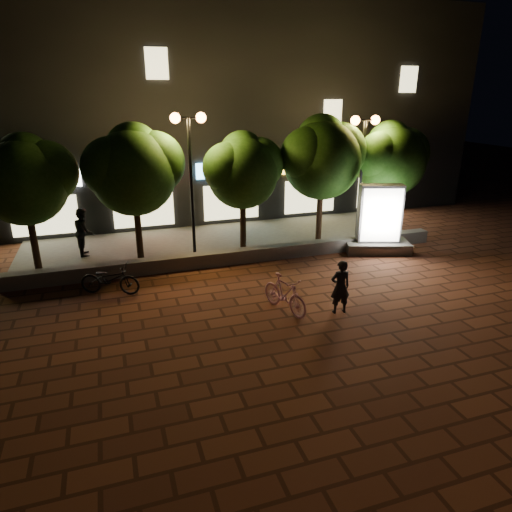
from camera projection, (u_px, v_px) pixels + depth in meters
name	position (u px, v px, depth m)	size (l,w,h in m)	color
ground	(281.00, 308.00, 13.04)	(80.00, 80.00, 0.00)	brown
retaining_wall	(241.00, 256.00, 16.53)	(16.00, 0.45, 0.50)	slate
sidewalk	(224.00, 241.00, 18.83)	(16.00, 5.00, 0.08)	slate
building_block	(190.00, 111.00, 22.92)	(28.00, 8.12, 11.30)	black
tree_far_left	(25.00, 177.00, 14.74)	(3.36, 2.80, 4.63)	black
tree_left	(134.00, 167.00, 15.72)	(3.60, 3.00, 4.89)	black
tree_mid	(243.00, 168.00, 16.98)	(3.24, 2.70, 4.50)	black
tree_right	(323.00, 155.00, 17.84)	(3.72, 3.10, 5.07)	black
tree_far_right	(391.00, 157.00, 18.85)	(3.48, 2.90, 4.76)	black
street_lamp_left	(190.00, 149.00, 15.86)	(1.26, 0.36, 5.18)	black
street_lamp_right	(363.00, 146.00, 17.97)	(1.26, 0.36, 4.98)	black
ad_kiosk	(379.00, 225.00, 17.40)	(2.71, 1.93, 2.65)	slate
scooter_pink	(285.00, 294.00, 12.71)	(0.51, 1.79, 1.08)	pink
rider	(340.00, 287.00, 12.55)	(0.57, 0.38, 1.58)	black
scooter_parked	(110.00, 279.00, 13.84)	(0.65, 1.86, 0.98)	black
pedestrian	(84.00, 232.00, 16.86)	(0.88, 0.69, 1.81)	black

